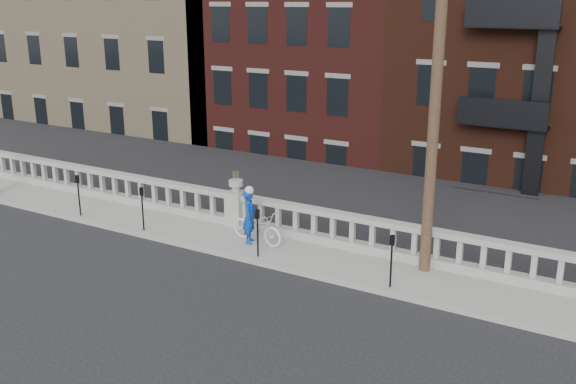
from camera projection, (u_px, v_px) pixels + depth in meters
The scene contains 12 objects.
ground at pixel (151, 274), 16.86m from camera, with size 120.00×120.00×0.00m, color black.
sidewalk at pixel (219, 237), 19.32m from camera, with size 32.00×2.20×0.15m, color gray.
balustrade at pixel (237, 210), 19.94m from camera, with size 28.00×0.34×1.03m.
planter_pedestal at pixel (236, 205), 19.88m from camera, with size 0.55×0.55×1.76m.
lower_level at pixel (445, 82), 34.86m from camera, with size 80.00×44.00×20.80m.
utility_pole at pixel (437, 73), 15.32m from camera, with size 1.60×0.28×10.00m.
parking_meter_a at pixel (78, 191), 20.76m from camera, with size 0.10×0.09×1.36m.
parking_meter_b at pixel (142, 204), 19.42m from camera, with size 0.10×0.09×1.36m.
parking_meter_c at pixel (258, 227), 17.40m from camera, with size 0.10×0.09×1.36m.
parking_meter_d at pixel (392, 255), 15.52m from camera, with size 0.10×0.09×1.36m.
bicycle at pixel (257, 227), 18.55m from camera, with size 0.63×1.80×0.94m, color white.
cyclist at pixel (250, 216), 18.44m from camera, with size 0.58×0.38×1.60m, color #0B38A9.
Camera 1 is at (10.96, -11.56, 6.94)m, focal length 40.00 mm.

